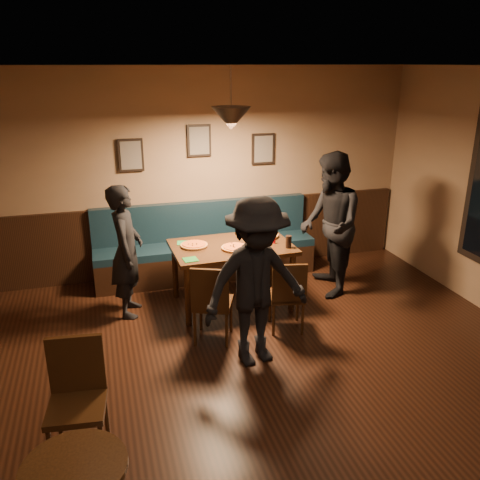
{
  "coord_description": "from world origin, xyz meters",
  "views": [
    {
      "loc": [
        -1.34,
        -3.12,
        2.83
      ],
      "look_at": [
        0.13,
        1.96,
        0.95
      ],
      "focal_mm": 37.51,
      "sensor_mm": 36.0,
      "label": 1
    }
  ],
  "objects_px": {
    "dining_table": "(232,275)",
    "diner_front": "(256,283)",
    "diner_left": "(126,251)",
    "diner_right": "(330,225)",
    "booth_bench": "(206,243)",
    "soda_glass": "(289,242)",
    "cafe_chair_far": "(76,405)",
    "chair_near_left": "(213,301)",
    "tabasco_bottle": "(274,239)",
    "chair_near_right": "(287,294)"
  },
  "relations": [
    {
      "from": "diner_left",
      "to": "diner_front",
      "type": "xyz_separation_m",
      "value": [
        1.12,
        -1.38,
        0.06
      ]
    },
    {
      "from": "dining_table",
      "to": "chair_near_right",
      "type": "bearing_deg",
      "value": -63.37
    },
    {
      "from": "cafe_chair_far",
      "to": "dining_table",
      "type": "bearing_deg",
      "value": -122.69
    },
    {
      "from": "diner_right",
      "to": "dining_table",
      "type": "bearing_deg",
      "value": -78.72
    },
    {
      "from": "chair_near_right",
      "to": "diner_right",
      "type": "bearing_deg",
      "value": 53.51
    },
    {
      "from": "booth_bench",
      "to": "cafe_chair_far",
      "type": "distance_m",
      "value": 3.48
    },
    {
      "from": "dining_table",
      "to": "cafe_chair_far",
      "type": "bearing_deg",
      "value": -130.77
    },
    {
      "from": "diner_front",
      "to": "cafe_chair_far",
      "type": "xyz_separation_m",
      "value": [
        -1.67,
        -0.89,
        -0.38
      ]
    },
    {
      "from": "dining_table",
      "to": "tabasco_bottle",
      "type": "height_order",
      "value": "tabasco_bottle"
    },
    {
      "from": "booth_bench",
      "to": "diner_right",
      "type": "relative_size",
      "value": 1.65
    },
    {
      "from": "dining_table",
      "to": "diner_right",
      "type": "xyz_separation_m",
      "value": [
        1.27,
        -0.02,
        0.53
      ]
    },
    {
      "from": "booth_bench",
      "to": "cafe_chair_far",
      "type": "height_order",
      "value": "booth_bench"
    },
    {
      "from": "chair_near_left",
      "to": "tabasco_bottle",
      "type": "xyz_separation_m",
      "value": [
        0.93,
        0.69,
        0.38
      ]
    },
    {
      "from": "soda_glass",
      "to": "booth_bench",
      "type": "bearing_deg",
      "value": 123.0
    },
    {
      "from": "booth_bench",
      "to": "chair_near_right",
      "type": "relative_size",
      "value": 3.57
    },
    {
      "from": "diner_right",
      "to": "cafe_chair_far",
      "type": "height_order",
      "value": "diner_right"
    },
    {
      "from": "booth_bench",
      "to": "diner_right",
      "type": "bearing_deg",
      "value": -33.1
    },
    {
      "from": "dining_table",
      "to": "cafe_chair_far",
      "type": "relative_size",
      "value": 1.53
    },
    {
      "from": "booth_bench",
      "to": "diner_front",
      "type": "bearing_deg",
      "value": -89.42
    },
    {
      "from": "tabasco_bottle",
      "to": "cafe_chair_far",
      "type": "xyz_separation_m",
      "value": [
        -2.29,
        -2.1,
        -0.36
      ]
    },
    {
      "from": "chair_near_right",
      "to": "diner_right",
      "type": "distance_m",
      "value": 1.24
    },
    {
      "from": "dining_table",
      "to": "soda_glass",
      "type": "xyz_separation_m",
      "value": [
        0.62,
        -0.26,
        0.46
      ]
    },
    {
      "from": "soda_glass",
      "to": "diner_right",
      "type": "bearing_deg",
      "value": 20.58
    },
    {
      "from": "soda_glass",
      "to": "cafe_chair_far",
      "type": "bearing_deg",
      "value": -141.41
    },
    {
      "from": "diner_front",
      "to": "diner_right",
      "type": "bearing_deg",
      "value": 32.75
    },
    {
      "from": "diner_right",
      "to": "tabasco_bottle",
      "type": "xyz_separation_m",
      "value": [
        -0.76,
        -0.06,
        -0.09
      ]
    },
    {
      "from": "diner_left",
      "to": "tabasco_bottle",
      "type": "xyz_separation_m",
      "value": [
        1.74,
        -0.17,
        0.04
      ]
    },
    {
      "from": "chair_near_left",
      "to": "dining_table",
      "type": "bearing_deg",
      "value": 83.89
    },
    {
      "from": "dining_table",
      "to": "diner_front",
      "type": "height_order",
      "value": "diner_front"
    },
    {
      "from": "diner_left",
      "to": "chair_near_right",
      "type": "bearing_deg",
      "value": -107.17
    },
    {
      "from": "chair_near_right",
      "to": "cafe_chair_far",
      "type": "bearing_deg",
      "value": -135.0
    },
    {
      "from": "soda_glass",
      "to": "cafe_chair_far",
      "type": "relative_size",
      "value": 0.16
    },
    {
      "from": "dining_table",
      "to": "soda_glass",
      "type": "relative_size",
      "value": 9.61
    },
    {
      "from": "chair_near_left",
      "to": "booth_bench",
      "type": "bearing_deg",
      "value": 102.65
    },
    {
      "from": "diner_front",
      "to": "cafe_chair_far",
      "type": "bearing_deg",
      "value": -161.73
    },
    {
      "from": "chair_near_right",
      "to": "diner_left",
      "type": "bearing_deg",
      "value": 164.51
    },
    {
      "from": "cafe_chair_far",
      "to": "chair_near_left",
      "type": "bearing_deg",
      "value": -127.39
    },
    {
      "from": "chair_near_left",
      "to": "diner_front",
      "type": "distance_m",
      "value": 0.73
    },
    {
      "from": "booth_bench",
      "to": "chair_near_left",
      "type": "bearing_deg",
      "value": -99.9
    },
    {
      "from": "diner_left",
      "to": "soda_glass",
      "type": "relative_size",
      "value": 10.54
    },
    {
      "from": "diner_front",
      "to": "diner_left",
      "type": "bearing_deg",
      "value": 119.29
    },
    {
      "from": "dining_table",
      "to": "diner_left",
      "type": "xyz_separation_m",
      "value": [
        -1.23,
        0.1,
        0.4
      ]
    },
    {
      "from": "dining_table",
      "to": "chair_near_left",
      "type": "height_order",
      "value": "chair_near_left"
    },
    {
      "from": "chair_near_left",
      "to": "cafe_chair_far",
      "type": "height_order",
      "value": "cafe_chair_far"
    },
    {
      "from": "chair_near_left",
      "to": "diner_front",
      "type": "height_order",
      "value": "diner_front"
    },
    {
      "from": "chair_near_left",
      "to": "diner_left",
      "type": "height_order",
      "value": "diner_left"
    },
    {
      "from": "chair_near_left",
      "to": "tabasco_bottle",
      "type": "height_order",
      "value": "chair_near_left"
    },
    {
      "from": "booth_bench",
      "to": "chair_near_right",
      "type": "distance_m",
      "value": 1.75
    },
    {
      "from": "diner_left",
      "to": "diner_right",
      "type": "distance_m",
      "value": 2.51
    },
    {
      "from": "booth_bench",
      "to": "soda_glass",
      "type": "distance_m",
      "value": 1.42
    }
  ]
}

